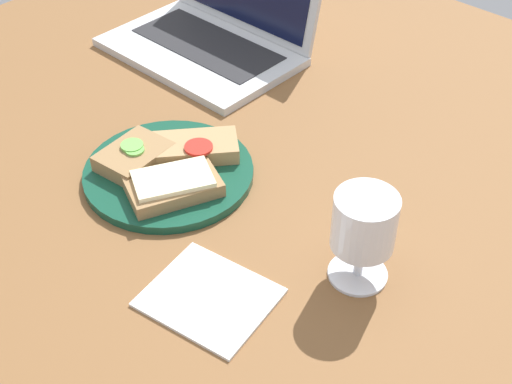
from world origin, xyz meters
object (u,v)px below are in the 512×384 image
at_px(sandwich_with_cheese, 173,185).
at_px(wine_glass, 364,226).
at_px(plate, 169,173).
at_px(sandwich_with_tomato, 195,148).
at_px(sandwich_with_cucumber, 134,156).
at_px(laptop, 217,25).
at_px(napkin, 209,297).

distance_m(sandwich_with_cheese, wine_glass, 0.27).
bearing_deg(wine_glass, plate, -174.73).
xyz_separation_m(sandwich_with_tomato, wine_glass, (0.30, -0.02, 0.06)).
relative_size(plate, sandwich_with_tomato, 1.79).
height_order(sandwich_with_cucumber, laptop, laptop).
distance_m(wine_glass, laptop, 0.57).
relative_size(laptop, napkin, 2.35).
bearing_deg(laptop, plate, -55.43).
relative_size(sandwich_with_tomato, wine_glass, 1.09).
xyz_separation_m(sandwich_with_cheese, sandwich_with_tomato, (-0.04, 0.07, -0.00)).
xyz_separation_m(sandwich_with_tomato, laptop, (-0.21, 0.25, 0.02)).
distance_m(plate, napkin, 0.23).
relative_size(wine_glass, napkin, 0.86).
bearing_deg(sandwich_with_cucumber, sandwich_with_tomato, 56.33).
distance_m(plate, sandwich_with_tomato, 0.05).
height_order(sandwich_with_tomato, sandwich_with_cucumber, same).
relative_size(plate, sandwich_with_cheese, 1.69).
xyz_separation_m(sandwich_with_cheese, napkin, (0.16, -0.09, -0.02)).
xyz_separation_m(sandwich_with_cheese, laptop, (-0.25, 0.33, 0.02)).
relative_size(sandwich_with_tomato, napkin, 0.94).
height_order(sandwich_with_tomato, laptop, laptop).
bearing_deg(sandwich_with_cucumber, napkin, -21.37).
bearing_deg(sandwich_with_cheese, sandwich_with_tomato, 116.58).
height_order(plate, sandwich_with_cheese, sandwich_with_cheese).
bearing_deg(sandwich_with_tomato, wine_glass, -4.03).
relative_size(sandwich_with_cheese, laptop, 0.42).
bearing_deg(sandwich_with_cheese, napkin, -29.77).
relative_size(sandwich_with_cheese, wine_glass, 1.15).
height_order(sandwich_with_cucumber, napkin, sandwich_with_cucumber).
relative_size(plate, sandwich_with_cucumber, 2.29).
bearing_deg(napkin, sandwich_with_cheese, 150.23).
relative_size(sandwich_with_cucumber, laptop, 0.31).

